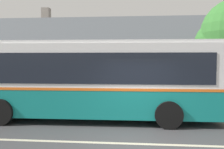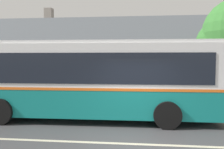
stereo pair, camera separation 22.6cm
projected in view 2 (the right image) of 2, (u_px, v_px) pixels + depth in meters
The scene contains 5 objects.
ground_plane at pixel (136, 144), 7.29m from camera, with size 300.00×300.00×0.00m, color #424244.
sidewalk_far at pixel (138, 104), 13.24m from camera, with size 60.00×3.00×0.15m, color #ADAAA3.
lane_divider_stripe at pixel (136, 144), 7.29m from camera, with size 60.00×0.16×0.01m, color beige.
community_building at pixel (118, 66), 21.41m from camera, with size 24.30×10.43×7.11m.
transit_bus at pixel (83, 78), 10.32m from camera, with size 10.78×2.88×3.19m.
Camera 2 is at (0.12, -7.18, 2.50)m, focal length 40.00 mm.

